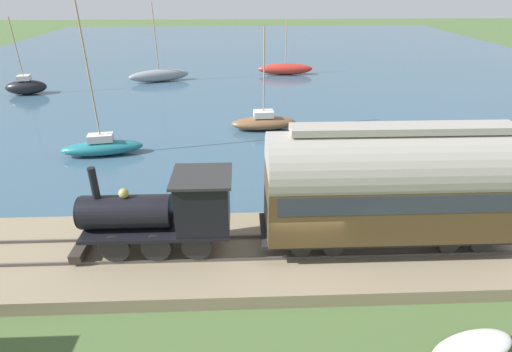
# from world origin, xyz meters

# --- Properties ---
(ground_plane) EXTENTS (200.00, 200.00, 0.00)m
(ground_plane) POSITION_xyz_m (0.00, 0.00, 0.00)
(ground_plane) COLOR #476033
(harbor_water) EXTENTS (80.00, 80.00, 0.01)m
(harbor_water) POSITION_xyz_m (43.39, 0.00, 0.00)
(harbor_water) COLOR #38566B
(harbor_water) RESTS_ON ground
(rail_embankment) EXTENTS (5.21, 56.00, 0.66)m
(rail_embankment) POSITION_xyz_m (0.48, 0.00, 0.27)
(rail_embankment) COLOR #84755B
(rail_embankment) RESTS_ON ground
(steam_locomotive) EXTENTS (2.02, 5.87, 3.41)m
(steam_locomotive) POSITION_xyz_m (0.48, 4.91, 2.36)
(steam_locomotive) COLOR black
(steam_locomotive) RESTS_ON rail_embankment
(passenger_coach) EXTENTS (2.62, 9.55, 4.79)m
(passenger_coach) POSITION_xyz_m (0.48, -3.26, 3.25)
(passenger_coach) COLOR black
(passenger_coach) RESTS_ON rail_embankment
(sailboat_brown) EXTENTS (1.85, 4.73, 7.02)m
(sailboat_brown) POSITION_xyz_m (15.31, 0.56, 0.55)
(sailboat_brown) COLOR brown
(sailboat_brown) RESTS_ON harbor_water
(sailboat_red) EXTENTS (1.51, 6.11, 5.65)m
(sailboat_red) POSITION_xyz_m (33.29, -2.91, 0.64)
(sailboat_red) COLOR #B72D23
(sailboat_red) RESTS_ON harbor_water
(sailboat_black) EXTENTS (2.12, 3.77, 6.82)m
(sailboat_black) POSITION_xyz_m (25.82, 22.14, 0.74)
(sailboat_black) COLOR black
(sailboat_black) RESTS_ON harbor_water
(sailboat_teal) EXTENTS (2.06, 5.00, 8.81)m
(sailboat_teal) POSITION_xyz_m (11.09, 10.73, 0.57)
(sailboat_teal) COLOR #1E707A
(sailboat_teal) RESTS_ON harbor_water
(sailboat_gray) EXTENTS (3.11, 6.24, 7.68)m
(sailboat_gray) POSITION_xyz_m (30.46, 10.64, 0.66)
(sailboat_gray) COLOR gray
(sailboat_gray) RESTS_ON harbor_water
(rowboat_off_pier) EXTENTS (0.81, 2.19, 0.35)m
(rowboat_off_pier) POSITION_xyz_m (6.67, -8.82, 0.18)
(rowboat_off_pier) COLOR beige
(rowboat_off_pier) RESTS_ON harbor_water
(rowboat_far_out) EXTENTS (1.10, 2.29, 0.30)m
(rowboat_far_out) POSITION_xyz_m (11.23, -8.38, 0.16)
(rowboat_far_out) COLOR beige
(rowboat_far_out) RESTS_ON harbor_water
(rowboat_near_shore) EXTENTS (2.34, 2.10, 0.36)m
(rowboat_near_shore) POSITION_xyz_m (10.10, -11.46, 0.19)
(rowboat_near_shore) COLOR beige
(rowboat_near_shore) RESTS_ON harbor_water
(beached_dinghy) EXTENTS (1.88, 3.00, 0.44)m
(beached_dinghy) POSITION_xyz_m (-4.10, -4.42, 0.22)
(beached_dinghy) COLOR silver
(beached_dinghy) RESTS_ON ground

